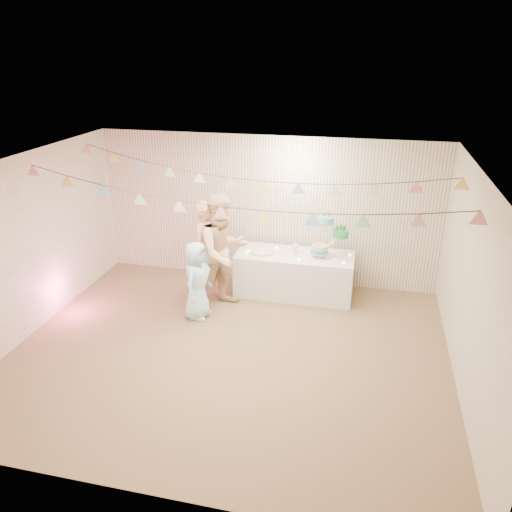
% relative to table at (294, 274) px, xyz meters
% --- Properties ---
extents(floor, '(6.00, 6.00, 0.00)m').
position_rel_table_xyz_m(floor, '(-0.60, -1.97, -0.37)').
color(floor, brown).
rests_on(floor, ground).
extents(ceiling, '(6.00, 6.00, 0.00)m').
position_rel_table_xyz_m(ceiling, '(-0.60, -1.97, 2.23)').
color(ceiling, silver).
rests_on(ceiling, ground).
extents(back_wall, '(6.00, 6.00, 0.00)m').
position_rel_table_xyz_m(back_wall, '(-0.60, 0.53, 0.93)').
color(back_wall, white).
rests_on(back_wall, ground).
extents(front_wall, '(6.00, 6.00, 0.00)m').
position_rel_table_xyz_m(front_wall, '(-0.60, -4.47, 0.93)').
color(front_wall, white).
rests_on(front_wall, ground).
extents(left_wall, '(5.00, 5.00, 0.00)m').
position_rel_table_xyz_m(left_wall, '(-3.60, -1.97, 0.93)').
color(left_wall, white).
rests_on(left_wall, ground).
extents(right_wall, '(5.00, 5.00, 0.00)m').
position_rel_table_xyz_m(right_wall, '(2.40, -1.97, 0.93)').
color(right_wall, white).
rests_on(right_wall, ground).
extents(table, '(1.97, 0.79, 0.74)m').
position_rel_table_xyz_m(table, '(0.00, 0.00, 0.00)').
color(table, silver).
rests_on(table, floor).
extents(cake_stand, '(0.64, 0.38, 0.72)m').
position_rel_table_xyz_m(cake_stand, '(0.55, 0.05, 0.74)').
color(cake_stand, silver).
rests_on(cake_stand, table).
extents(cake_bottom, '(0.31, 0.31, 0.15)m').
position_rel_table_xyz_m(cake_bottom, '(0.40, -0.01, 0.47)').
color(cake_bottom, '#2A9DC5').
rests_on(cake_bottom, cake_stand).
extents(cake_middle, '(0.27, 0.27, 0.22)m').
position_rel_table_xyz_m(cake_middle, '(0.73, 0.14, 0.74)').
color(cake_middle, green).
rests_on(cake_middle, cake_stand).
extents(cake_top_tier, '(0.25, 0.25, 0.19)m').
position_rel_table_xyz_m(cake_top_tier, '(0.49, 0.02, 1.01)').
color(cake_top_tier, '#47CEE0').
rests_on(cake_top_tier, cake_stand).
extents(platter, '(0.37, 0.37, 0.02)m').
position_rel_table_xyz_m(platter, '(-0.55, -0.05, 0.39)').
color(platter, white).
rests_on(platter, table).
extents(posy, '(0.15, 0.15, 0.17)m').
position_rel_table_xyz_m(posy, '(-0.01, 0.05, 0.46)').
color(posy, white).
rests_on(posy, table).
extents(person_adult_a, '(0.64, 0.74, 1.71)m').
position_rel_table_xyz_m(person_adult_a, '(-1.35, -0.48, 0.49)').
color(person_adult_a, '#FFAC85').
rests_on(person_adult_a, floor).
extents(person_adult_b, '(1.14, 1.18, 1.91)m').
position_rel_table_xyz_m(person_adult_b, '(-1.05, -0.68, 0.59)').
color(person_adult_b, '#DAAD86').
rests_on(person_adult_b, floor).
extents(person_child, '(0.47, 0.66, 1.25)m').
position_rel_table_xyz_m(person_child, '(-1.35, -1.11, 0.26)').
color(person_child, '#B2E8FC').
rests_on(person_child, floor).
extents(bunting_back, '(5.60, 1.10, 0.40)m').
position_rel_table_xyz_m(bunting_back, '(-0.60, -0.87, 1.98)').
color(bunting_back, pink).
rests_on(bunting_back, ceiling).
extents(bunting_front, '(5.60, 0.90, 0.36)m').
position_rel_table_xyz_m(bunting_front, '(-0.60, -2.17, 1.95)').
color(bunting_front, '#72A5E5').
rests_on(bunting_front, ceiling).
extents(tealight_0, '(0.04, 0.04, 0.03)m').
position_rel_table_xyz_m(tealight_0, '(-0.80, -0.15, 0.38)').
color(tealight_0, '#FFD88C').
rests_on(tealight_0, table).
extents(tealight_1, '(0.04, 0.04, 0.03)m').
position_rel_table_xyz_m(tealight_1, '(-0.35, 0.18, 0.38)').
color(tealight_1, '#FFD88C').
rests_on(tealight_1, table).
extents(tealight_2, '(0.04, 0.04, 0.03)m').
position_rel_table_xyz_m(tealight_2, '(0.10, -0.22, 0.38)').
color(tealight_2, '#FFD88C').
rests_on(tealight_2, table).
extents(tealight_3, '(0.04, 0.04, 0.03)m').
position_rel_table_xyz_m(tealight_3, '(0.35, 0.22, 0.38)').
color(tealight_3, '#FFD88C').
rests_on(tealight_3, table).
extents(tealight_4, '(0.04, 0.04, 0.03)m').
position_rel_table_xyz_m(tealight_4, '(0.82, -0.18, 0.38)').
color(tealight_4, '#FFD88C').
rests_on(tealight_4, table).
extents(tealight_5, '(0.04, 0.04, 0.03)m').
position_rel_table_xyz_m(tealight_5, '(0.90, 0.15, 0.38)').
color(tealight_5, '#FFD88C').
rests_on(tealight_5, table).
extents(tealight_6, '(0.04, 0.04, 0.03)m').
position_rel_table_xyz_m(tealight_6, '(-0.80, -0.04, 0.38)').
color(tealight_6, '#FFD88C').
rests_on(tealight_6, table).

